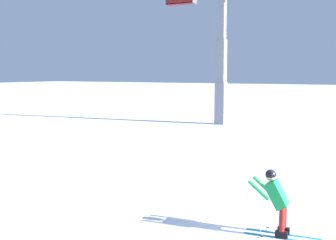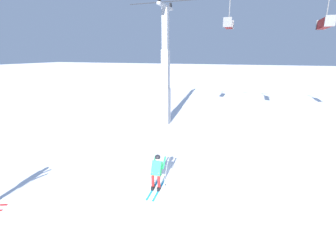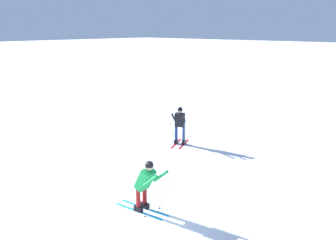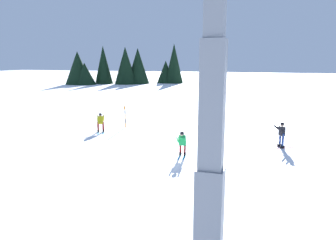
{
  "view_description": "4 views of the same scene",
  "coord_description": "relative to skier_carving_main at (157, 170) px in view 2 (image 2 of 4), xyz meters",
  "views": [
    {
      "loc": [
        -11.22,
        -2.38,
        3.8
      ],
      "look_at": [
        -0.39,
        3.67,
        2.47
      ],
      "focal_mm": 47.68,
      "sensor_mm": 36.0,
      "label": 1
    },
    {
      "loc": [
        2.5,
        -8.47,
        5.85
      ],
      "look_at": [
        -1.37,
        2.33,
        2.64
      ],
      "focal_mm": 25.47,
      "sensor_mm": 36.0,
      "label": 2
    },
    {
      "loc": [
        6.25,
        7.92,
        5.19
      ],
      "look_at": [
        -0.35,
        1.96,
        3.1
      ],
      "focal_mm": 42.81,
      "sensor_mm": 36.0,
      "label": 3
    },
    {
      "loc": [
        -5.41,
        17.1,
        5.68
      ],
      "look_at": [
        -1.14,
        3.14,
        2.75
      ],
      "focal_mm": 31.96,
      "sensor_mm": 36.0,
      "label": 4
    }
  ],
  "objects": [
    {
      "name": "ground_plane",
      "position": [
        1.18,
        -0.35,
        -0.91
      ],
      "size": [
        260.0,
        260.0,
        0.0
      ],
      "primitive_type": "plane",
      "color": "white"
    },
    {
      "name": "lift_tower_near",
      "position": [
        -3.19,
        9.78,
        3.25
      ],
      "size": [
        0.68,
        2.9,
        9.8
      ],
      "color": "gray",
      "rests_on": "ground_plane"
    },
    {
      "name": "chairlift_seat_second",
      "position": [
        7.55,
        9.78,
        6.82
      ],
      "size": [
        0.61,
        2.33,
        2.3
      ],
      "color": "black"
    },
    {
      "name": "skier_carving_main",
      "position": [
        0.0,
        0.0,
        0.0
      ],
      "size": [
        0.73,
        1.78,
        1.7
      ],
      "color": "#198CCC",
      "rests_on": "ground_plane"
    },
    {
      "name": "chairlift_seat_nearest",
      "position": [
        1.56,
        9.78,
        7.03
      ],
      "size": [
        0.61,
        1.71,
        2.1
      ],
      "color": "black"
    }
  ]
}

